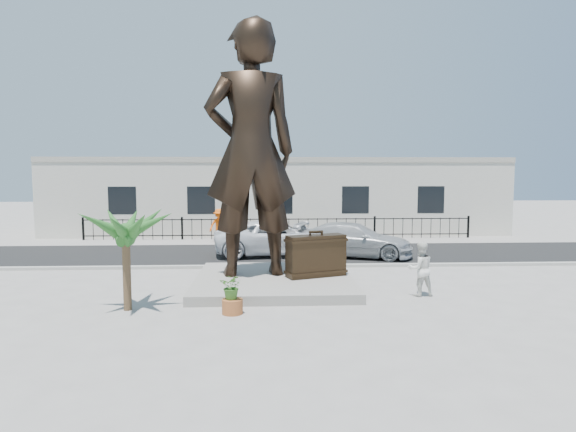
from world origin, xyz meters
The scene contains 16 objects.
ground centered at (0.00, 0.00, 0.00)m, with size 100.00×100.00×0.00m, color #9E9991.
street centered at (0.00, 8.00, 0.01)m, with size 40.00×7.00×0.01m, color black.
curb centered at (0.00, 4.50, 0.06)m, with size 40.00×0.25×0.12m, color #A5A399.
far_sidewalk centered at (0.00, 12.00, 0.01)m, with size 40.00×2.50×0.02m, color #9E9991.
plinth centered at (-0.50, 1.50, 0.15)m, with size 5.20×5.20×0.30m, color gray.
fence centered at (0.00, 12.80, 0.60)m, with size 22.00×0.10×1.20m, color black.
building centered at (0.00, 17.00, 2.20)m, with size 28.00×7.00×4.40m, color silver.
statue centered at (-1.26, 1.87, 4.54)m, with size 3.09×2.03×8.49m, color black.
suitcase centered at (0.92, 1.47, 1.00)m, with size 1.99×0.63×1.40m, color black.
tourist centered at (3.98, -0.10, 0.84)m, with size 0.81×0.63×1.68m, color white.
car_white centered at (-0.25, 7.52, 0.81)m, with size 2.66×5.77×1.60m, color white.
car_silver centered at (3.20, 6.89, 0.77)m, with size 2.12×5.22×1.51m, color #A3A5A7.
worker centered at (-3.32, 11.89, 0.92)m, with size 1.16×0.67×1.80m, color #FB5E0D.
palm_tree centered at (-4.59, -1.26, 0.00)m, with size 1.80×1.80×3.20m, color #245820, non-canonical shape.
planter centered at (-1.67, -1.75, 0.20)m, with size 0.56×0.56×0.40m, color #A3572B.
shrub centered at (-1.67, -1.75, 0.74)m, with size 0.62×0.54×0.69m, color #386C23.
Camera 1 is at (-0.76, -14.46, 3.78)m, focal length 30.00 mm.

